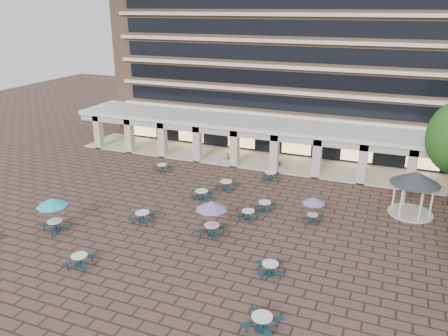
% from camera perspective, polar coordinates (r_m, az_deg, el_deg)
% --- Properties ---
extents(ground, '(120.00, 120.00, 0.00)m').
position_cam_1_polar(ground, '(34.32, -2.53, -6.89)').
color(ground, brown).
rests_on(ground, ground).
extents(apartment_building, '(40.00, 15.50, 25.20)m').
position_cam_1_polar(apartment_building, '(54.77, 8.65, 16.97)').
color(apartment_building, '#946F53').
rests_on(apartment_building, ground).
extents(retail_arcade, '(42.00, 6.60, 4.40)m').
position_cam_1_polar(retail_arcade, '(46.17, 4.92, 4.37)').
color(retail_arcade, white).
rests_on(retail_arcade, ground).
extents(picnic_table_1, '(2.00, 2.00, 0.78)m').
position_cam_1_polar(picnic_table_1, '(30.07, -18.33, -11.28)').
color(picnic_table_1, '#153A40').
rests_on(picnic_table_1, ground).
extents(picnic_table_2, '(2.10, 2.10, 0.78)m').
position_cam_1_polar(picnic_table_2, '(27.98, 6.05, -12.82)').
color(picnic_table_2, '#153A40').
rests_on(picnic_table_2, ground).
extents(picnic_table_3, '(2.02, 2.02, 0.83)m').
position_cam_1_polar(picnic_table_3, '(23.91, 4.98, -19.34)').
color(picnic_table_3, '#153A40').
rests_on(picnic_table_3, ground).
extents(picnic_table_4, '(2.27, 2.27, 2.62)m').
position_cam_1_polar(picnic_table_4, '(34.25, -21.57, -4.34)').
color(picnic_table_4, '#153A40').
rests_on(picnic_table_4, ground).
extents(picnic_table_5, '(1.92, 1.92, 0.82)m').
position_cam_1_polar(picnic_table_5, '(34.50, -10.59, -6.18)').
color(picnic_table_5, '#153A40').
rests_on(picnic_table_5, ground).
extents(picnic_table_6, '(2.33, 2.33, 2.69)m').
position_cam_1_polar(picnic_table_6, '(31.26, -1.62, -5.07)').
color(picnic_table_6, '#153A40').
rests_on(picnic_table_6, ground).
extents(picnic_table_7, '(1.98, 1.98, 0.76)m').
position_cam_1_polar(picnic_table_7, '(35.86, 5.34, -4.89)').
color(picnic_table_7, '#153A40').
rests_on(picnic_table_7, ground).
extents(picnic_table_8, '(1.81, 1.81, 0.75)m').
position_cam_1_polar(picnic_table_8, '(44.40, -8.08, 0.10)').
color(picnic_table_8, '#153A40').
rests_on(picnic_table_8, ground).
extents(picnic_table_9, '(2.10, 2.10, 0.83)m').
position_cam_1_polar(picnic_table_9, '(39.61, 0.26, -2.18)').
color(picnic_table_9, '#153A40').
rests_on(picnic_table_9, ground).
extents(picnic_table_10, '(1.79, 1.79, 0.75)m').
position_cam_1_polar(picnic_table_10, '(34.35, 3.16, -6.03)').
color(picnic_table_10, '#153A40').
rests_on(picnic_table_10, ground).
extents(picnic_table_11, '(1.79, 1.79, 2.07)m').
position_cam_1_polar(picnic_table_11, '(34.02, 11.64, -4.28)').
color(picnic_table_11, '#153A40').
rests_on(picnic_table_11, ground).
extents(picnic_table_12, '(2.01, 2.01, 0.82)m').
position_cam_1_polar(picnic_table_12, '(37.73, -2.93, -3.43)').
color(picnic_table_12, '#153A40').
rests_on(picnic_table_12, ground).
extents(picnic_table_13, '(2.27, 2.27, 0.85)m').
position_cam_1_polar(picnic_table_13, '(41.97, 6.09, -0.95)').
color(picnic_table_13, '#153A40').
rests_on(picnic_table_13, ground).
extents(gazebo, '(3.88, 3.88, 3.61)m').
position_cam_1_polar(gazebo, '(37.35, 23.69, -1.77)').
color(gazebo, beige).
rests_on(gazebo, ground).
extents(planter_left, '(1.50, 0.62, 1.27)m').
position_cam_1_polar(planter_left, '(46.09, 0.74, 1.17)').
color(planter_left, '#969691').
rests_on(planter_left, ground).
extents(planter_right, '(1.50, 0.74, 1.19)m').
position_cam_1_polar(planter_right, '(44.59, 7.21, 0.24)').
color(planter_right, '#969691').
rests_on(planter_right, ground).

